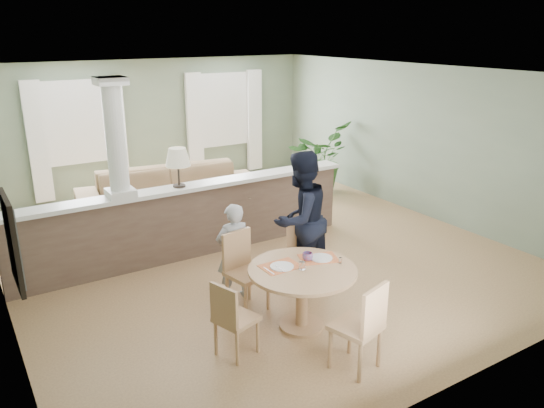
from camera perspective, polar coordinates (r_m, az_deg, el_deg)
ground at (r=8.40m, az=-2.35°, el=-4.65°), size 8.00×8.00×0.00m
room_shell at (r=8.40m, az=-4.84°, el=8.22°), size 7.02×8.02×2.71m
pony_wall at (r=7.91m, az=-9.35°, el=-0.89°), size 5.32×0.38×2.70m
sofa at (r=9.48m, az=-10.54°, el=0.79°), size 3.37×1.70×0.94m
houseplant at (r=11.06m, az=5.03°, el=4.96°), size 1.72×1.66×1.46m
dining_table at (r=6.03m, az=3.28°, el=-8.20°), size 1.22×1.22×0.84m
chair_far_boy at (r=6.47m, az=-3.11°, el=-6.79°), size 0.51×0.51×0.97m
chair_far_man at (r=6.95m, az=3.24°, el=-5.31°), size 0.55×0.55×0.90m
chair_near at (r=5.40m, az=9.75°, el=-12.58°), size 0.54×0.54×0.96m
chair_side at (r=5.58m, az=-4.36°, el=-11.98°), size 0.48×0.48×0.85m
child_person at (r=6.66m, az=-4.18°, el=-5.16°), size 0.48×0.33×1.26m
man_person at (r=6.93m, az=3.07°, el=-1.67°), size 1.02×0.88×1.82m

